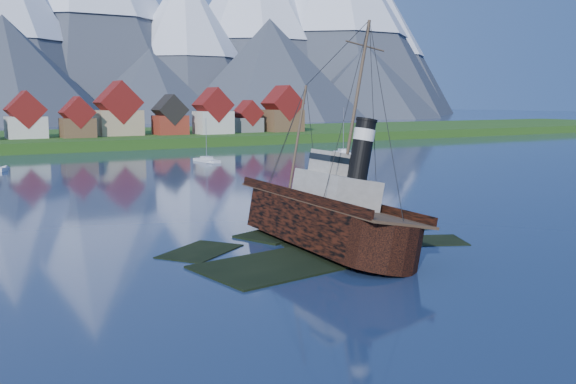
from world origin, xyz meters
TOP-DOWN VIEW (x-y plane):
  - ground at (0.00, 0.00)m, footprint 1400.00×1400.00m
  - shoal at (1.78, 2.15)m, footprint 31.71×21.24m
  - shore_bank at (0.00, 170.00)m, footprint 600.00×80.00m
  - seawall at (0.00, 132.00)m, footprint 600.00×2.50m
  - tugboat_wreck at (1.94, 3.71)m, footprint 6.77×29.15m
  - sailboat_d at (65.37, 87.29)m, footprint 4.96×9.71m
  - sailboat_e at (26.95, 87.63)m, footprint 3.16×9.30m

SIDE VIEW (x-z plane):
  - shoal at x=1.78m, z-range -0.92..0.22m
  - ground at x=0.00m, z-range 0.00..0.00m
  - shore_bank at x=0.00m, z-range -1.60..1.60m
  - seawall at x=0.00m, z-range -1.00..1.00m
  - sailboat_e at x=26.95m, z-range -5.06..5.52m
  - sailboat_d at x=65.37m, z-range -6.14..6.73m
  - tugboat_wreck at x=1.94m, z-range -8.64..14.46m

